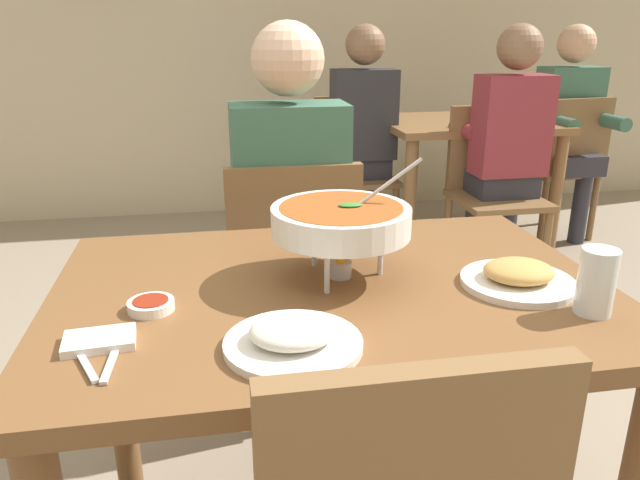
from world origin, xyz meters
TOP-DOWN VIEW (x-y plane):
  - dining_table_main at (0.00, 0.00)m, footprint 1.17×0.82m
  - chair_diner_main at (-0.00, 0.70)m, footprint 0.44×0.44m
  - diner_main at (0.00, 0.73)m, footprint 0.40×0.45m
  - curry_bowl at (0.03, 0.04)m, footprint 0.33×0.30m
  - rice_plate at (-0.12, -0.25)m, footprint 0.24×0.24m
  - appetizer_plate at (0.39, -0.07)m, footprint 0.24×0.24m
  - sauce_dish at (-0.37, -0.06)m, footprint 0.09×0.09m
  - napkin_folded at (-0.45, -0.18)m, footprint 0.13×0.09m
  - fork_utensil at (-0.47, -0.23)m, footprint 0.08×0.16m
  - spoon_utensil at (-0.42, -0.23)m, footprint 0.02×0.17m
  - drink_glass at (0.47, -0.22)m, footprint 0.07×0.07m
  - dining_table_far at (1.26, 2.25)m, footprint 1.00×0.80m
  - chair_bg_left at (1.22, 1.77)m, footprint 0.44×0.44m
  - chair_bg_middle at (1.91, 2.20)m, footprint 0.50×0.50m
  - chair_bg_right at (0.59, 2.35)m, footprint 0.46×0.46m
  - patron_bg_left at (1.26, 1.72)m, footprint 0.40×0.45m
  - patron_bg_middle at (1.90, 2.19)m, footprint 0.40×0.45m
  - patron_bg_right at (0.63, 2.26)m, footprint 0.40×0.45m

SIDE VIEW (x-z plane):
  - chair_diner_main at x=0.00m, z-range 0.06..0.96m
  - chair_bg_left at x=1.22m, z-range 0.06..0.96m
  - chair_bg_middle at x=1.91m, z-range 0.06..0.96m
  - chair_bg_right at x=0.59m, z-range 0.06..0.96m
  - dining_table_far at x=1.26m, z-range 0.25..1.01m
  - dining_table_main at x=0.00m, z-range 0.26..1.03m
  - diner_main at x=0.00m, z-range 0.09..1.40m
  - patron_bg_left at x=1.26m, z-range 0.09..1.40m
  - patron_bg_middle at x=1.90m, z-range 0.09..1.40m
  - patron_bg_right at x=0.63m, z-range 0.09..1.40m
  - fork_utensil at x=-0.47m, z-range 0.77..0.77m
  - spoon_utensil at x=-0.42m, z-range 0.77..0.77m
  - napkin_folded at x=-0.45m, z-range 0.77..0.78m
  - sauce_dish at x=-0.37m, z-range 0.77..0.79m
  - rice_plate at x=-0.12m, z-range 0.76..0.82m
  - appetizer_plate at x=0.39m, z-range 0.76..0.82m
  - drink_glass at x=0.47m, z-range 0.76..0.89m
  - curry_bowl at x=0.03m, z-range 0.77..1.03m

